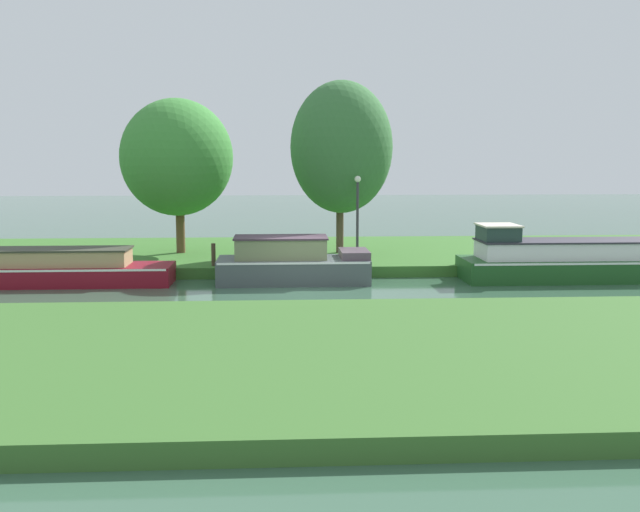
{
  "coord_description": "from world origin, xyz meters",
  "views": [
    {
      "loc": [
        -0.92,
        -23.71,
        4.23
      ],
      "look_at": [
        0.5,
        1.2,
        0.9
      ],
      "focal_mm": 41.6,
      "sensor_mm": 36.0,
      "label": 1
    }
  ],
  "objects_px": {
    "forest_narrowboat": "(580,261)",
    "maroon_cruiser": "(62,269)",
    "mooring_post_far": "(261,255)",
    "willow_tree_left": "(177,158)",
    "mooring_post_near": "(213,255)",
    "slate_barge": "(292,263)",
    "willow_tree_centre": "(341,147)",
    "lamp_post": "(358,208)"
  },
  "relations": [
    {
      "from": "slate_barge",
      "to": "willow_tree_left",
      "type": "bearing_deg",
      "value": 133.76
    },
    {
      "from": "mooring_post_far",
      "to": "willow_tree_left",
      "type": "bearing_deg",
      "value": 135.28
    },
    {
      "from": "forest_narrowboat",
      "to": "lamp_post",
      "type": "relative_size",
      "value": 2.79
    },
    {
      "from": "slate_barge",
      "to": "lamp_post",
      "type": "bearing_deg",
      "value": 42.18
    },
    {
      "from": "slate_barge",
      "to": "lamp_post",
      "type": "xyz_separation_m",
      "value": [
        2.47,
        2.24,
        1.7
      ]
    },
    {
      "from": "lamp_post",
      "to": "willow_tree_centre",
      "type": "bearing_deg",
      "value": 102.44
    },
    {
      "from": "lamp_post",
      "to": "willow_tree_left",
      "type": "bearing_deg",
      "value": 161.08
    },
    {
      "from": "maroon_cruiser",
      "to": "mooring_post_far",
      "type": "height_order",
      "value": "maroon_cruiser"
    },
    {
      "from": "mooring_post_near",
      "to": "mooring_post_far",
      "type": "bearing_deg",
      "value": 0.0
    },
    {
      "from": "mooring_post_near",
      "to": "mooring_post_far",
      "type": "height_order",
      "value": "mooring_post_near"
    },
    {
      "from": "slate_barge",
      "to": "willow_tree_left",
      "type": "height_order",
      "value": "willow_tree_left"
    },
    {
      "from": "willow_tree_centre",
      "to": "mooring_post_far",
      "type": "relative_size",
      "value": 9.05
    },
    {
      "from": "slate_barge",
      "to": "mooring_post_far",
      "type": "xyz_separation_m",
      "value": [
        -1.09,
        1.32,
        0.11
      ]
    },
    {
      "from": "forest_narrowboat",
      "to": "maroon_cruiser",
      "type": "distance_m",
      "value": 17.69
    },
    {
      "from": "forest_narrowboat",
      "to": "mooring_post_near",
      "type": "xyz_separation_m",
      "value": [
        -12.76,
        1.32,
        0.14
      ]
    },
    {
      "from": "slate_barge",
      "to": "willow_tree_left",
      "type": "relative_size",
      "value": 0.84
    },
    {
      "from": "forest_narrowboat",
      "to": "willow_tree_centre",
      "type": "xyz_separation_m",
      "value": [
        -7.96,
        4.21,
        3.96
      ]
    },
    {
      "from": "mooring_post_near",
      "to": "forest_narrowboat",
      "type": "bearing_deg",
      "value": -5.9
    },
    {
      "from": "forest_narrowboat",
      "to": "maroon_cruiser",
      "type": "xyz_separation_m",
      "value": [
        -17.68,
        -0.0,
        -0.12
      ]
    },
    {
      "from": "mooring_post_far",
      "to": "forest_narrowboat",
      "type": "bearing_deg",
      "value": -6.78
    },
    {
      "from": "mooring_post_far",
      "to": "mooring_post_near",
      "type": "bearing_deg",
      "value": 180.0
    },
    {
      "from": "maroon_cruiser",
      "to": "mooring_post_far",
      "type": "distance_m",
      "value": 6.73
    },
    {
      "from": "mooring_post_near",
      "to": "mooring_post_far",
      "type": "relative_size",
      "value": 1.07
    },
    {
      "from": "forest_narrowboat",
      "to": "willow_tree_left",
      "type": "distance_m",
      "value": 15.52
    },
    {
      "from": "forest_narrowboat",
      "to": "mooring_post_near",
      "type": "relative_size",
      "value": 10.97
    },
    {
      "from": "maroon_cruiser",
      "to": "mooring_post_near",
      "type": "xyz_separation_m",
      "value": [
        4.93,
        1.32,
        0.26
      ]
    },
    {
      "from": "forest_narrowboat",
      "to": "willow_tree_centre",
      "type": "height_order",
      "value": "willow_tree_centre"
    },
    {
      "from": "forest_narrowboat",
      "to": "slate_barge",
      "type": "bearing_deg",
      "value": 180.0
    },
    {
      "from": "willow_tree_left",
      "to": "maroon_cruiser",
      "type": "bearing_deg",
      "value": -125.64
    },
    {
      "from": "forest_narrowboat",
      "to": "lamp_post",
      "type": "distance_m",
      "value": 8.03
    },
    {
      "from": "willow_tree_left",
      "to": "mooring_post_far",
      "type": "distance_m",
      "value": 5.79
    },
    {
      "from": "willow_tree_centre",
      "to": "mooring_post_near",
      "type": "xyz_separation_m",
      "value": [
        -4.8,
        -2.89,
        -3.81
      ]
    },
    {
      "from": "willow_tree_centre",
      "to": "lamp_post",
      "type": "distance_m",
      "value": 3.02
    },
    {
      "from": "willow_tree_left",
      "to": "lamp_post",
      "type": "xyz_separation_m",
      "value": [
        6.87,
        -2.35,
        -1.85
      ]
    },
    {
      "from": "willow_tree_left",
      "to": "willow_tree_centre",
      "type": "bearing_deg",
      "value": -3.42
    },
    {
      "from": "slate_barge",
      "to": "willow_tree_centre",
      "type": "bearing_deg",
      "value": 64.19
    },
    {
      "from": "slate_barge",
      "to": "lamp_post",
      "type": "relative_size",
      "value": 1.62
    },
    {
      "from": "maroon_cruiser",
      "to": "mooring_post_near",
      "type": "relative_size",
      "value": 8.59
    },
    {
      "from": "maroon_cruiser",
      "to": "willow_tree_centre",
      "type": "xyz_separation_m",
      "value": [
        9.73,
        4.21,
        4.08
      ]
    },
    {
      "from": "forest_narrowboat",
      "to": "lamp_post",
      "type": "bearing_deg",
      "value": 163.43
    },
    {
      "from": "slate_barge",
      "to": "maroon_cruiser",
      "type": "xyz_separation_m",
      "value": [
        -7.69,
        -0.0,
        -0.12
      ]
    },
    {
      "from": "willow_tree_left",
      "to": "lamp_post",
      "type": "bearing_deg",
      "value": -18.92
    }
  ]
}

